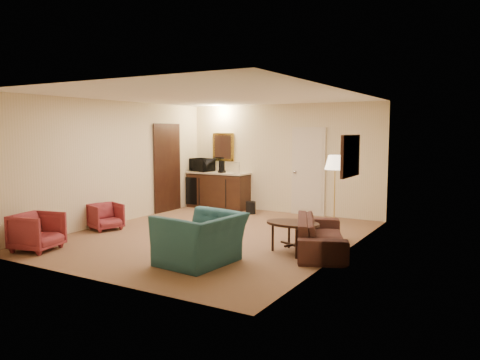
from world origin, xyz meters
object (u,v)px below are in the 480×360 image
object	(u,v)px
waste_bin	(251,208)
floor_lamp	(334,194)
rose_chair_near	(106,215)
rose_chair_far	(37,230)
coffee_table	(292,237)
wetbar_cabinet	(218,190)
sofa	(321,229)
microwave	(202,163)
coffee_maker	(222,167)
teal_armchair	(200,230)

from	to	relation	value
waste_bin	floor_lamp	bearing A→B (deg)	-22.63
rose_chair_near	rose_chair_far	xyz separation A→B (m)	(0.25, -1.74, 0.05)
waste_bin	coffee_table	bearing A→B (deg)	-50.39
wetbar_cabinet	rose_chair_near	size ratio (longest dim) A/B	2.81
sofa	floor_lamp	distance (m)	1.55
wetbar_cabinet	coffee_table	distance (m)	4.66
microwave	wetbar_cabinet	bearing A→B (deg)	16.39
wetbar_cabinet	sofa	world-z (taller)	wetbar_cabinet
waste_bin	coffee_maker	world-z (taller)	coffee_maker
sofa	coffee_table	size ratio (longest dim) A/B	2.15
wetbar_cabinet	microwave	bearing A→B (deg)	-179.89
rose_chair_near	microwave	xyz separation A→B (m)	(0.00, 3.35, 0.83)
microwave	waste_bin	bearing A→B (deg)	5.13
wetbar_cabinet	teal_armchair	world-z (taller)	teal_armchair
wetbar_cabinet	teal_armchair	xyz separation A→B (m)	(2.52, -4.38, 0.04)
teal_armchair	waste_bin	distance (m)	4.31
sofa	floor_lamp	bearing A→B (deg)	-12.24
sofa	teal_armchair	size ratio (longest dim) A/B	1.65
floor_lamp	coffee_table	bearing A→B (deg)	-92.27
teal_armchair	rose_chair_far	bearing A→B (deg)	-70.40
sofa	rose_chair_far	world-z (taller)	sofa
rose_chair_near	coffee_table	world-z (taller)	rose_chair_near
wetbar_cabinet	waste_bin	bearing A→B (deg)	-15.93
rose_chair_far	microwave	xyz separation A→B (m)	(-0.25, 5.10, 0.78)
teal_armchair	floor_lamp	world-z (taller)	floor_lamp
coffee_table	microwave	bearing A→B (deg)	141.61
wetbar_cabinet	rose_chair_near	distance (m)	3.40
rose_chair_far	coffee_maker	size ratio (longest dim) A/B	2.35
coffee_table	microwave	world-z (taller)	microwave
waste_bin	coffee_maker	size ratio (longest dim) A/B	1.01
floor_lamp	microwave	bearing A→B (deg)	161.84
wetbar_cabinet	waste_bin	world-z (taller)	wetbar_cabinet
waste_bin	rose_chair_near	bearing A→B (deg)	-118.18
rose_chair_near	microwave	distance (m)	3.46
floor_lamp	coffee_maker	size ratio (longest dim) A/B	5.16
wetbar_cabinet	rose_chair_far	bearing A→B (deg)	-92.81
coffee_table	microwave	size ratio (longest dim) A/B	1.46
sofa	teal_armchair	xyz separation A→B (m)	(-1.28, -1.59, 0.13)
rose_chair_far	coffee_table	xyz separation A→B (m)	(3.70, 1.97, -0.09)
waste_bin	coffee_maker	bearing A→B (deg)	166.56
wetbar_cabinet	rose_chair_far	world-z (taller)	wetbar_cabinet
floor_lamp	microwave	world-z (taller)	floor_lamp
wetbar_cabinet	rose_chair_far	xyz separation A→B (m)	(-0.25, -5.10, -0.12)
floor_lamp	wetbar_cabinet	bearing A→B (deg)	159.45
rose_chair_far	wetbar_cabinet	bearing A→B (deg)	-15.64
microwave	coffee_maker	world-z (taller)	microwave
microwave	coffee_maker	size ratio (longest dim) A/B	2.06
sofa	teal_armchair	bearing A→B (deg)	118.24
wetbar_cabinet	coffee_maker	bearing A→B (deg)	-28.61
sofa	coffee_table	xyz separation A→B (m)	(-0.35, -0.34, -0.12)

